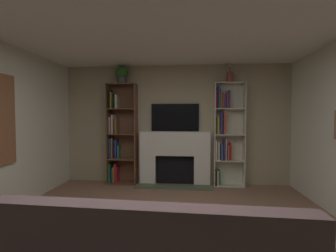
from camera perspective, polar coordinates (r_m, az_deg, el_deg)
name	(u,v)px	position (r m, az deg, el deg)	size (l,w,h in m)	color
wall_back_accent	(175,124)	(5.26, 1.73, 0.37)	(4.99, 0.06, 2.57)	tan
ceiling	(157,1)	(2.65, -2.55, 27.69)	(4.99, 5.82, 0.06)	white
fireplace	(175,156)	(5.19, 1.62, -7.25)	(1.60, 0.52, 1.14)	white
tv	(175,117)	(5.20, 1.69, 2.06)	(1.03, 0.06, 0.59)	black
bookshelf_left	(119,135)	(5.36, -11.54, -2.20)	(0.63, 0.31, 2.17)	brown
bookshelf_right	(225,133)	(5.19, 13.52, -1.66)	(0.63, 0.26, 2.17)	beige
potted_plant	(122,74)	(5.35, -10.96, 12.07)	(0.27, 0.27, 0.38)	#434E52
vase_with_flowers	(230,76)	(5.20, 14.55, 11.48)	(0.13, 0.13, 0.38)	brown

